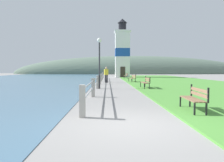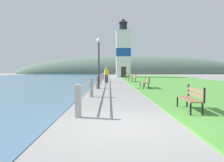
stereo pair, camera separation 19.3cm
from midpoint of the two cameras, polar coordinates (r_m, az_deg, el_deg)
The scene contains 11 objects.
ground_plane at distance 6.04m, azimuth 4.18°, elevation -11.47°, with size 160.00×160.00×0.00m, color gray.
grass_verge at distance 25.84m, azimuth 17.11°, elevation -0.36°, with size 12.00×56.03×0.06m.
seawall_railing at distance 22.23m, azimuth -3.43°, elevation 0.72°, with size 0.18×30.93×1.03m.
park_bench_near at distance 8.22m, azimuth 20.17°, elevation -3.96°, with size 0.56×1.68×0.94m.
park_bench_midway at distance 17.32m, azimuth 8.52°, elevation -0.19°, with size 0.49×2.00×0.94m.
park_bench_far at distance 25.64m, azimuth 5.19°, elevation 0.87°, with size 0.70×1.76×0.94m.
park_bench_by_lighthouse at distance 35.39m, azimuth 3.51°, elevation 1.48°, with size 0.51×1.83×0.94m.
lighthouse at distance 41.60m, azimuth 2.58°, elevation 7.66°, with size 3.04×3.04×11.01m.
person_strolling at distance 24.85m, azimuth -1.73°, elevation 1.81°, with size 0.49×0.35×1.79m.
lamp_post at distance 17.21m, azimuth -3.63°, elevation 7.14°, with size 0.36×0.36×3.96m.
distant_hillside at distance 73.69m, azimuth 5.53°, elevation 1.88°, with size 80.00×16.00×12.00m.
Camera 1 is at (-0.64, -5.82, 1.52)m, focal length 35.00 mm.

